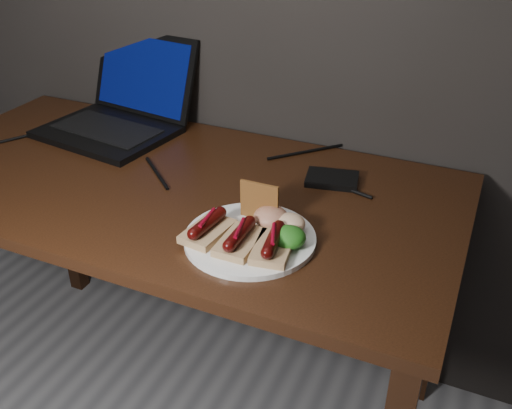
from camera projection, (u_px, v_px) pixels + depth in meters
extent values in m
cube|color=#381C0E|center=(168.00, 186.00, 1.39)|extent=(1.40, 0.70, 0.03)
cube|color=#381C0E|center=(65.00, 206.00, 2.04)|extent=(0.05, 0.05, 0.72)
cube|color=#381C0E|center=(435.00, 303.00, 1.59)|extent=(0.05, 0.05, 0.72)
cube|color=black|center=(107.00, 132.00, 1.62)|extent=(0.39, 0.31, 0.02)
cube|color=black|center=(107.00, 128.00, 1.61)|extent=(0.32, 0.19, 0.00)
cube|color=black|center=(144.00, 74.00, 1.68)|extent=(0.36, 0.14, 0.23)
cube|color=#080951|center=(144.00, 74.00, 1.68)|extent=(0.33, 0.12, 0.20)
cube|color=black|center=(332.00, 179.00, 1.37)|extent=(0.14, 0.11, 0.02)
cylinder|color=black|center=(157.00, 173.00, 1.41)|extent=(0.14, 0.12, 0.01)
cylinder|color=black|center=(305.00, 152.00, 1.51)|extent=(0.16, 0.17, 0.01)
cylinder|color=black|center=(346.00, 188.00, 1.34)|extent=(0.14, 0.05, 0.01)
cylinder|color=black|center=(35.00, 134.00, 1.62)|extent=(0.11, 0.18, 0.01)
cylinder|color=white|center=(250.00, 238.00, 1.16)|extent=(0.35, 0.35, 0.01)
cube|color=tan|center=(208.00, 231.00, 1.15)|extent=(0.08, 0.12, 0.02)
cylinder|color=#450406|center=(207.00, 223.00, 1.14)|extent=(0.04, 0.10, 0.02)
sphere|color=#450406|center=(193.00, 234.00, 1.11)|extent=(0.03, 0.02, 0.02)
sphere|color=#450406|center=(221.00, 212.00, 1.18)|extent=(0.03, 0.02, 0.02)
cylinder|color=maroon|center=(207.00, 218.00, 1.14)|extent=(0.01, 0.07, 0.01)
cube|color=tan|center=(240.00, 242.00, 1.12)|extent=(0.07, 0.12, 0.02)
cylinder|color=#450406|center=(240.00, 233.00, 1.11)|extent=(0.03, 0.10, 0.02)
sphere|color=#450406|center=(229.00, 246.00, 1.07)|extent=(0.03, 0.02, 0.02)
sphere|color=#450406|center=(250.00, 222.00, 1.15)|extent=(0.03, 0.02, 0.02)
cylinder|color=maroon|center=(239.00, 228.00, 1.10)|extent=(0.02, 0.07, 0.01)
cube|color=tan|center=(273.00, 248.00, 1.10)|extent=(0.09, 0.12, 0.02)
cylinder|color=#450406|center=(273.00, 239.00, 1.09)|extent=(0.04, 0.10, 0.02)
sphere|color=#450406|center=(267.00, 253.00, 1.05)|extent=(0.03, 0.02, 0.02)
sphere|color=#450406|center=(279.00, 226.00, 1.13)|extent=(0.03, 0.02, 0.02)
cylinder|color=maroon|center=(273.00, 234.00, 1.09)|extent=(0.03, 0.07, 0.01)
cube|color=#99622A|center=(259.00, 201.00, 1.19)|extent=(0.08, 0.01, 0.08)
ellipsoid|color=#1C5310|center=(288.00, 237.00, 1.12)|extent=(0.07, 0.07, 0.04)
ellipsoid|color=#9C140F|center=(271.00, 217.00, 1.18)|extent=(0.07, 0.07, 0.04)
ellipsoid|color=beige|center=(290.00, 223.00, 1.16)|extent=(0.06, 0.06, 0.04)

